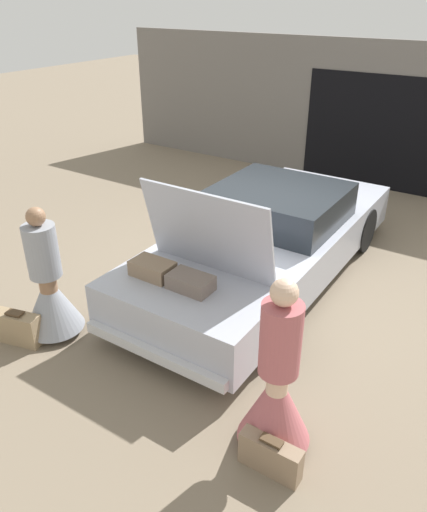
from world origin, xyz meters
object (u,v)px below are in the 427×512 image
object	(u,v)px
suitcase_beside_left_person	(18,328)
suitcase_beside_right_person	(270,456)
person_left	(49,291)
car	(268,239)
person_right	(276,391)

from	to	relation	value
suitcase_beside_left_person	suitcase_beside_right_person	distance (m)	3.21
suitcase_beside_left_person	suitcase_beside_right_person	world-z (taller)	suitcase_beside_left_person
suitcase_beside_left_person	person_left	bearing A→B (deg)	62.31
car	suitcase_beside_left_person	world-z (taller)	car
suitcase_beside_left_person	person_right	bearing A→B (deg)	5.45
person_right	suitcase_beside_right_person	size ratio (longest dim) A/B	3.13
car	person_right	world-z (taller)	car
car	suitcase_beside_left_person	bearing A→B (deg)	-119.39
suitcase_beside_left_person	suitcase_beside_right_person	bearing A→B (deg)	0.30
car	person_right	bearing A→B (deg)	-60.94
person_left	suitcase_beside_left_person	bearing A→B (deg)	-36.92
person_left	person_right	bearing A→B (deg)	79.49
suitcase_beside_right_person	suitcase_beside_left_person	bearing A→B (deg)	-179.70
person_left	suitcase_beside_left_person	size ratio (longest dim) A/B	2.74
car	suitcase_beside_right_person	bearing A→B (deg)	-61.57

